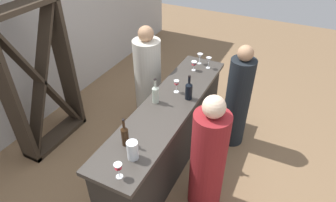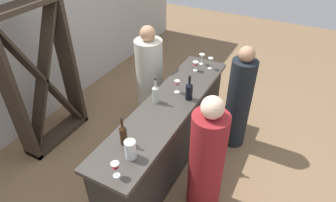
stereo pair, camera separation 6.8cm
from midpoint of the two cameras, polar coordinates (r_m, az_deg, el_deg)
ground_plane at (r=3.92m, az=-0.51°, el=-11.82°), size 12.00×12.00×0.00m
back_wall at (r=4.40m, az=-27.77°, el=11.84°), size 8.00×0.10×2.80m
bar_counter at (r=3.58m, az=-0.55°, el=-6.69°), size 2.46×0.55×0.94m
wine_rack at (r=4.01m, az=-24.28°, el=3.56°), size 0.96×0.28×1.93m
wine_bottle_leftmost_amber_brown at (r=2.76m, az=-9.19°, el=-6.63°), size 0.07×0.07×0.31m
wine_bottle_second_left_clear_pale at (r=3.27m, az=-3.08°, el=1.49°), size 0.08×0.08×0.31m
wine_bottle_center_near_black at (r=3.33m, az=3.53°, el=2.15°), size 0.08×0.08×0.31m
wine_glass_near_left at (r=3.98m, az=7.52°, el=7.94°), size 0.07×0.07×0.16m
wine_glass_near_center at (r=2.49m, az=-10.55°, el=-12.79°), size 0.07×0.07×0.15m
wine_glass_near_right at (r=3.44m, az=1.10°, el=3.36°), size 0.06×0.06×0.16m
wine_glass_far_left at (r=4.08m, az=5.82°, el=8.72°), size 0.08×0.08×0.15m
wine_glass_far_center at (r=3.92m, az=4.63°, el=7.23°), size 0.08×0.08×0.13m
water_pitcher at (r=2.64m, az=-7.72°, el=-9.57°), size 0.11×0.11×0.19m
person_left_guest at (r=3.06m, az=7.23°, el=-11.32°), size 0.37×0.37×1.45m
person_center_guest at (r=3.89m, az=13.00°, el=0.02°), size 0.35×0.35×1.46m
person_right_guest at (r=4.21m, az=-4.41°, el=4.05°), size 0.43×0.43×1.51m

